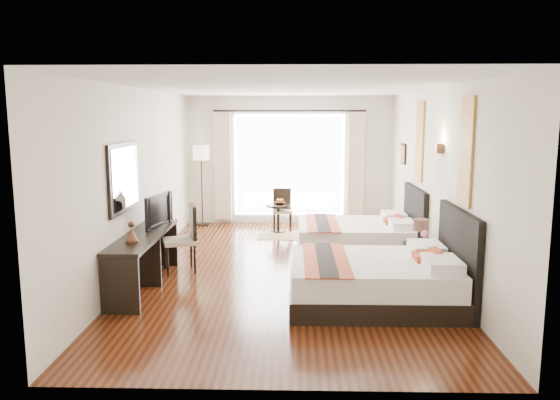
{
  "coord_description": "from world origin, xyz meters",
  "views": [
    {
      "loc": [
        0.12,
        -8.23,
        2.41
      ],
      "look_at": [
        -0.11,
        0.11,
        1.09
      ],
      "focal_mm": 35.0,
      "sensor_mm": 36.0,
      "label": 1
    }
  ],
  "objects_px": {
    "bed_far": "(360,236)",
    "desk_chair": "(181,251)",
    "nightstand": "(420,261)",
    "fruit_bowl": "(280,203)",
    "floor_lamp": "(201,158)",
    "window_chair": "(282,218)",
    "table_lamp": "(421,227)",
    "vase": "(424,243)",
    "console_desk": "(144,260)",
    "bed_near": "(380,279)",
    "side_table": "(278,218)",
    "television": "(154,210)"
  },
  "relations": [
    {
      "from": "nightstand",
      "to": "desk_chair",
      "type": "relative_size",
      "value": 0.51
    },
    {
      "from": "bed_far",
      "to": "fruit_bowl",
      "type": "xyz_separation_m",
      "value": [
        -1.45,
        1.76,
        0.29
      ]
    },
    {
      "from": "vase",
      "to": "floor_lamp",
      "type": "distance_m",
      "value": 5.64
    },
    {
      "from": "bed_near",
      "to": "bed_far",
      "type": "relative_size",
      "value": 1.05
    },
    {
      "from": "table_lamp",
      "to": "desk_chair",
      "type": "distance_m",
      "value": 3.66
    },
    {
      "from": "console_desk",
      "to": "bed_far",
      "type": "bearing_deg",
      "value": 30.81
    },
    {
      "from": "desk_chair",
      "to": "fruit_bowl",
      "type": "distance_m",
      "value": 3.29
    },
    {
      "from": "bed_near",
      "to": "bed_far",
      "type": "bearing_deg",
      "value": 88.84
    },
    {
      "from": "bed_near",
      "to": "television",
      "type": "xyz_separation_m",
      "value": [
        -3.19,
        1.13,
        0.68
      ]
    },
    {
      "from": "console_desk",
      "to": "side_table",
      "type": "distance_m",
      "value": 4.07
    },
    {
      "from": "side_table",
      "to": "window_chair",
      "type": "height_order",
      "value": "window_chair"
    },
    {
      "from": "console_desk",
      "to": "television",
      "type": "height_order",
      "value": "television"
    },
    {
      "from": "vase",
      "to": "console_desk",
      "type": "height_order",
      "value": "console_desk"
    },
    {
      "from": "side_table",
      "to": "window_chair",
      "type": "distance_m",
      "value": 0.2
    },
    {
      "from": "fruit_bowl",
      "to": "floor_lamp",
      "type": "bearing_deg",
      "value": 160.1
    },
    {
      "from": "desk_chair",
      "to": "side_table",
      "type": "bearing_deg",
      "value": -134.22
    },
    {
      "from": "bed_near",
      "to": "side_table",
      "type": "height_order",
      "value": "bed_near"
    },
    {
      "from": "console_desk",
      "to": "desk_chair",
      "type": "bearing_deg",
      "value": 64.23
    },
    {
      "from": "console_desk",
      "to": "floor_lamp",
      "type": "bearing_deg",
      "value": 88.73
    },
    {
      "from": "desk_chair",
      "to": "window_chair",
      "type": "relative_size",
      "value": 1.2
    },
    {
      "from": "console_desk",
      "to": "bed_near",
      "type": "bearing_deg",
      "value": -10.31
    },
    {
      "from": "side_table",
      "to": "console_desk",
      "type": "bearing_deg",
      "value": -115.87
    },
    {
      "from": "vase",
      "to": "side_table",
      "type": "relative_size",
      "value": 0.24
    },
    {
      "from": "bed_far",
      "to": "desk_chair",
      "type": "xyz_separation_m",
      "value": [
        -2.89,
        -1.18,
        0.01
      ]
    },
    {
      "from": "side_table",
      "to": "fruit_bowl",
      "type": "relative_size",
      "value": 2.51
    },
    {
      "from": "nightstand",
      "to": "television",
      "type": "distance_m",
      "value": 4.03
    },
    {
      "from": "bed_far",
      "to": "nightstand",
      "type": "height_order",
      "value": "bed_far"
    },
    {
      "from": "television",
      "to": "fruit_bowl",
      "type": "xyz_separation_m",
      "value": [
        1.79,
        3.15,
        -0.4
      ]
    },
    {
      "from": "table_lamp",
      "to": "television",
      "type": "xyz_separation_m",
      "value": [
        -3.98,
        -0.12,
        0.25
      ]
    },
    {
      "from": "vase",
      "to": "table_lamp",
      "type": "bearing_deg",
      "value": 86.16
    },
    {
      "from": "table_lamp",
      "to": "side_table",
      "type": "xyz_separation_m",
      "value": [
        -2.23,
        2.99,
        -0.46
      ]
    },
    {
      "from": "nightstand",
      "to": "console_desk",
      "type": "height_order",
      "value": "console_desk"
    },
    {
      "from": "nightstand",
      "to": "side_table",
      "type": "bearing_deg",
      "value": 125.15
    },
    {
      "from": "desk_chair",
      "to": "floor_lamp",
      "type": "bearing_deg",
      "value": -103.96
    },
    {
      "from": "table_lamp",
      "to": "console_desk",
      "type": "relative_size",
      "value": 0.16
    },
    {
      "from": "nightstand",
      "to": "fruit_bowl",
      "type": "height_order",
      "value": "fruit_bowl"
    },
    {
      "from": "fruit_bowl",
      "to": "bed_near",
      "type": "bearing_deg",
      "value": -71.9
    },
    {
      "from": "nightstand",
      "to": "table_lamp",
      "type": "xyz_separation_m",
      "value": [
        0.02,
        0.14,
        0.49
      ]
    },
    {
      "from": "bed_near",
      "to": "fruit_bowl",
      "type": "distance_m",
      "value": 4.52
    },
    {
      "from": "nightstand",
      "to": "desk_chair",
      "type": "distance_m",
      "value": 3.62
    },
    {
      "from": "fruit_bowl",
      "to": "side_table",
      "type": "bearing_deg",
      "value": -128.51
    },
    {
      "from": "desk_chair",
      "to": "console_desk",
      "type": "bearing_deg",
      "value": 45.92
    },
    {
      "from": "floor_lamp",
      "to": "window_chair",
      "type": "relative_size",
      "value": 2.01
    },
    {
      "from": "fruit_bowl",
      "to": "television",
      "type": "bearing_deg",
      "value": -119.57
    },
    {
      "from": "console_desk",
      "to": "fruit_bowl",
      "type": "xyz_separation_m",
      "value": [
        1.81,
        3.7,
        0.22
      ]
    },
    {
      "from": "fruit_bowl",
      "to": "nightstand",
      "type": "bearing_deg",
      "value": -55.58
    },
    {
      "from": "side_table",
      "to": "vase",
      "type": "bearing_deg",
      "value": -56.49
    },
    {
      "from": "nightstand",
      "to": "vase",
      "type": "distance_m",
      "value": 0.37
    },
    {
      "from": "vase",
      "to": "fruit_bowl",
      "type": "height_order",
      "value": "vase"
    },
    {
      "from": "bed_far",
      "to": "desk_chair",
      "type": "distance_m",
      "value": 3.13
    }
  ]
}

